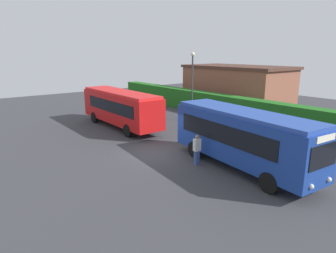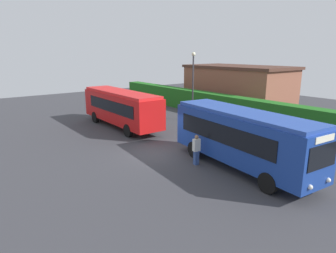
{
  "view_description": "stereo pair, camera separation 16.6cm",
  "coord_description": "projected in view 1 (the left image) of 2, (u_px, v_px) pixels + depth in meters",
  "views": [
    {
      "loc": [
        14.29,
        -10.36,
        6.26
      ],
      "look_at": [
        -1.34,
        1.94,
        1.23
      ],
      "focal_mm": 31.57,
      "sensor_mm": 36.0,
      "label": 1
    },
    {
      "loc": [
        14.39,
        -10.23,
        6.26
      ],
      "look_at": [
        -1.34,
        1.94,
        1.23
      ],
      "focal_mm": 31.57,
      "sensor_mm": 36.0,
      "label": 2
    }
  ],
  "objects": [
    {
      "name": "ground_plane",
      "position": [
        157.0,
        154.0,
        18.63
      ],
      "size": [
        64.0,
        64.0,
        0.0
      ],
      "primitive_type": "plane",
      "color": "#38383D"
    },
    {
      "name": "hedge_row",
      "position": [
        267.0,
        114.0,
        25.39
      ],
      "size": [
        44.0,
        1.42,
        2.17
      ],
      "primitive_type": "cube",
      "color": "#1F631C",
      "rests_on": "ground_plane"
    },
    {
      "name": "person_left",
      "position": [
        122.0,
        109.0,
        28.24
      ],
      "size": [
        0.35,
        0.51,
        1.85
      ],
      "rotation": [
        0.0,
        0.0,
        3.33
      ],
      "color": "black",
      "rests_on": "ground_plane"
    },
    {
      "name": "bus_blue",
      "position": [
        243.0,
        136.0,
        15.9
      ],
      "size": [
        9.25,
        3.25,
        3.24
      ],
      "rotation": [
        0.0,
        0.0,
        -0.1
      ],
      "color": "navy",
      "rests_on": "ground_plane"
    },
    {
      "name": "person_center",
      "position": [
        197.0,
        149.0,
        16.71
      ],
      "size": [
        0.31,
        0.43,
        1.75
      ],
      "rotation": [
        0.0,
        0.0,
        6.16
      ],
      "color": "#334C8C",
      "rests_on": "ground_plane"
    },
    {
      "name": "lamppost",
      "position": [
        192.0,
        79.0,
        26.96
      ],
      "size": [
        0.36,
        0.36,
        6.26
      ],
      "color": "#38383D",
      "rests_on": "ground_plane"
    },
    {
      "name": "person_right",
      "position": [
        277.0,
        141.0,
        18.41
      ],
      "size": [
        0.47,
        0.28,
        1.64
      ],
      "rotation": [
        0.0,
        0.0,
        4.66
      ],
      "color": "silver",
      "rests_on": "ground_plane"
    },
    {
      "name": "bus_red",
      "position": [
        120.0,
        107.0,
        24.84
      ],
      "size": [
        9.73,
        2.43,
        3.1
      ],
      "rotation": [
        0.0,
        0.0,
        3.14
      ],
      "color": "red",
      "rests_on": "ground_plane"
    },
    {
      "name": "depot_building",
      "position": [
        236.0,
        86.0,
        34.25
      ],
      "size": [
        12.3,
        6.48,
        4.75
      ],
      "color": "brown",
      "rests_on": "ground_plane"
    }
  ]
}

